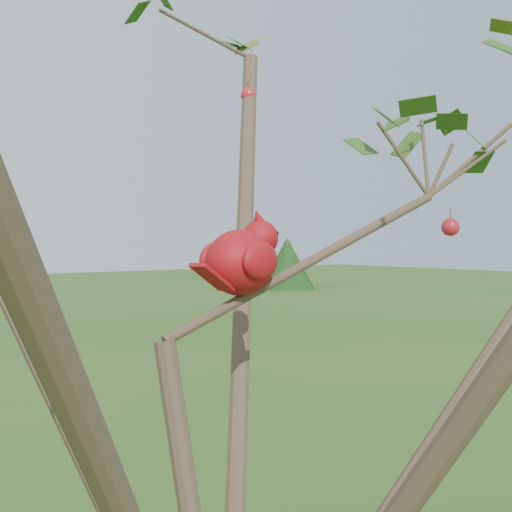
# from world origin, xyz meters

# --- Properties ---
(crabapple_tree) EXTENTS (2.35, 2.05, 2.95)m
(crabapple_tree) POSITION_xyz_m (0.03, -0.02, 2.12)
(crabapple_tree) COLOR #3F2D22
(crabapple_tree) RESTS_ON ground
(cardinal) EXTENTS (0.23, 0.15, 0.16)m
(cardinal) POSITION_xyz_m (0.10, 0.09, 2.08)
(cardinal) COLOR #A10D18
(cardinal) RESTS_ON ground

